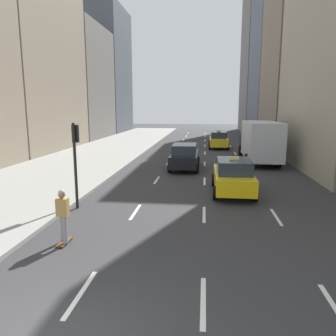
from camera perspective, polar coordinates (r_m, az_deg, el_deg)
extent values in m
cube|color=gray|center=(33.27, -10.36, 3.20)|extent=(8.00, 66.00, 0.15)
cube|color=white|center=(8.30, -14.93, -20.33)|extent=(0.12, 2.00, 0.01)
cube|color=white|center=(13.57, -5.70, -7.61)|extent=(0.12, 2.00, 0.01)
cube|color=white|center=(19.27, -1.98, -2.10)|extent=(0.12, 2.00, 0.01)
cube|color=white|center=(25.11, 0.01, 0.87)|extent=(0.12, 2.00, 0.01)
cube|color=white|center=(31.01, 1.24, 2.72)|extent=(0.12, 2.00, 0.01)
cube|color=white|center=(36.95, 2.09, 3.97)|extent=(0.12, 2.00, 0.01)
cube|color=white|center=(42.90, 2.70, 4.88)|extent=(0.12, 2.00, 0.01)
cube|color=white|center=(48.86, 3.16, 5.56)|extent=(0.12, 2.00, 0.01)
cube|color=white|center=(54.83, 3.52, 6.10)|extent=(0.12, 2.00, 0.01)
cube|color=white|center=(7.83, 6.14, -22.07)|extent=(0.12, 2.00, 0.01)
cube|color=white|center=(13.29, 6.31, -8.02)|extent=(0.12, 2.00, 0.01)
cube|color=white|center=(19.07, 6.37, -2.30)|extent=(0.12, 2.00, 0.01)
cube|color=white|center=(24.96, 6.41, 0.75)|extent=(0.12, 2.00, 0.01)
cube|color=white|center=(30.89, 6.43, 2.62)|extent=(0.12, 2.00, 0.01)
cube|color=white|center=(36.84, 6.44, 3.90)|extent=(0.12, 2.00, 0.01)
cube|color=white|center=(42.81, 6.45, 4.81)|extent=(0.12, 2.00, 0.01)
cube|color=white|center=(48.78, 6.46, 5.51)|extent=(0.12, 2.00, 0.01)
cube|color=white|center=(54.76, 6.47, 6.05)|extent=(0.12, 2.00, 0.01)
cube|color=white|center=(8.33, 27.26, -21.11)|extent=(0.12, 2.00, 0.01)
cube|color=white|center=(13.59, 18.32, -8.08)|extent=(0.12, 2.00, 0.01)
cube|color=white|center=(19.28, 14.73, -2.44)|extent=(0.12, 2.00, 0.01)
cube|color=white|center=(25.12, 12.81, 0.61)|extent=(0.12, 2.00, 0.01)
cube|color=white|center=(31.02, 11.61, 2.51)|extent=(0.12, 2.00, 0.01)
cube|color=white|center=(36.95, 10.80, 3.80)|extent=(0.12, 2.00, 0.01)
cube|color=white|center=(42.90, 10.21, 4.73)|extent=(0.12, 2.00, 0.01)
cube|color=white|center=(48.87, 9.76, 5.43)|extent=(0.12, 2.00, 0.01)
cube|color=white|center=(54.84, 9.41, 5.98)|extent=(0.12, 2.00, 0.01)
cube|color=gray|center=(35.07, -22.85, 16.76)|extent=(6.00, 13.21, 17.01)
cube|color=slate|center=(46.54, -14.91, 14.02)|extent=(6.00, 11.65, 14.67)
cube|color=#4C515B|center=(58.22, -10.57, 16.18)|extent=(6.00, 11.82, 20.25)
cube|color=gray|center=(37.78, 21.71, 15.91)|extent=(6.00, 10.26, 16.47)
cube|color=slate|center=(49.11, 18.64, 20.98)|extent=(6.00, 10.87, 27.14)
cube|color=slate|center=(61.22, 16.08, 18.82)|extent=(6.00, 12.47, 26.92)
cube|color=yellow|center=(16.58, 11.25, -1.89)|extent=(1.80, 4.40, 0.76)
cube|color=#28333D|center=(16.18, 11.41, 0.33)|extent=(1.58, 2.29, 0.64)
cube|color=#F2E599|center=(16.12, 11.46, 1.69)|extent=(0.44, 0.20, 0.14)
cylinder|color=black|center=(17.94, 7.98, -2.09)|extent=(0.22, 0.66, 0.66)
cylinder|color=black|center=(18.08, 13.70, -2.19)|extent=(0.22, 0.66, 0.66)
cylinder|color=black|center=(15.29, 8.24, -4.32)|extent=(0.22, 0.66, 0.66)
cylinder|color=black|center=(15.45, 14.95, -4.41)|extent=(0.22, 0.66, 0.66)
cube|color=yellow|center=(34.68, 8.78, 4.60)|extent=(1.80, 4.40, 0.76)
cube|color=#28333D|center=(34.35, 8.83, 5.71)|extent=(1.58, 2.29, 0.64)
cube|color=#F2E599|center=(34.32, 8.85, 6.36)|extent=(0.44, 0.20, 0.14)
cylinder|color=black|center=(36.05, 7.25, 4.25)|extent=(0.22, 0.66, 0.66)
cylinder|color=black|center=(36.12, 10.11, 4.18)|extent=(0.22, 0.66, 0.66)
cylinder|color=black|center=(33.34, 7.31, 3.74)|extent=(0.22, 0.66, 0.66)
cylinder|color=black|center=(33.42, 10.40, 3.67)|extent=(0.22, 0.66, 0.66)
cube|color=black|center=(22.79, 2.91, 1.67)|extent=(1.80, 4.72, 0.77)
cube|color=#28333D|center=(22.41, 2.88, 3.34)|extent=(1.58, 2.45, 0.64)
cylinder|color=black|center=(24.36, 1.00, 1.34)|extent=(0.22, 0.66, 0.66)
cylinder|color=black|center=(24.26, 5.24, 1.26)|extent=(0.22, 0.66, 0.66)
cylinder|color=black|center=(21.49, 0.27, 0.10)|extent=(0.22, 0.66, 0.66)
cylinder|color=black|center=(21.38, 5.07, 0.01)|extent=(0.22, 0.66, 0.66)
cube|color=#262628|center=(29.83, 14.61, 4.96)|extent=(2.10, 2.40, 2.10)
cube|color=#28333D|center=(30.94, 14.34, 5.72)|extent=(1.90, 0.10, 0.90)
cube|color=silver|center=(25.67, 15.94, 4.72)|extent=(2.30, 6.00, 2.70)
cylinder|color=black|center=(29.81, 12.52, 3.02)|extent=(0.28, 0.90, 0.90)
cylinder|color=black|center=(30.11, 16.50, 2.90)|extent=(0.28, 0.90, 0.90)
cylinder|color=black|center=(24.49, 13.58, 1.38)|extent=(0.28, 0.90, 0.90)
cylinder|color=black|center=(24.89, 18.84, 1.25)|extent=(0.28, 0.90, 0.90)
cube|color=brown|center=(11.05, -17.57, -12.15)|extent=(0.24, 0.80, 0.03)
cylinder|color=black|center=(11.29, -16.98, -11.74)|extent=(0.18, 0.05, 0.05)
cylinder|color=black|center=(10.82, -18.17, -12.81)|extent=(0.18, 0.05, 0.05)
cylinder|color=gray|center=(11.03, -17.87, -9.78)|extent=(0.14, 0.14, 0.84)
cylinder|color=gray|center=(10.75, -17.51, -10.29)|extent=(0.14, 0.14, 0.84)
cube|color=#B78C47|center=(10.67, -17.91, -6.50)|extent=(0.36, 0.22, 0.56)
sphere|color=#9E7051|center=(10.57, -18.03, -4.43)|extent=(0.22, 0.22, 0.22)
sphere|color=#B2AD9E|center=(10.55, -18.05, -4.11)|extent=(0.20, 0.20, 0.20)
cylinder|color=black|center=(14.09, -15.84, 0.25)|extent=(0.12, 0.12, 3.60)
cube|color=black|center=(14.09, -15.84, 5.79)|extent=(0.24, 0.20, 0.72)
sphere|color=red|center=(14.18, -15.72, 6.75)|extent=(0.14, 0.14, 0.14)
sphere|color=#4C3F14|center=(14.19, -15.67, 5.83)|extent=(0.14, 0.14, 0.14)
sphere|color=#198C2D|center=(14.21, -15.62, 4.90)|extent=(0.14, 0.14, 0.14)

